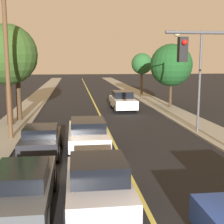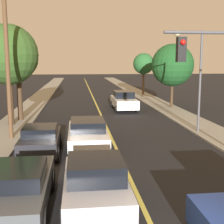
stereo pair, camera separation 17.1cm
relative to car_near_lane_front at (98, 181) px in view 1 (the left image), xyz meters
The scene contains 14 objects.
road_surface 32.54m from the car_near_lane_front, 87.46° to the left, with size 10.32×80.00×0.01m.
sidewalk_left 32.89m from the car_near_lane_front, 98.68° to the left, with size 2.50×80.00×0.12m.
sidewalk_right 33.44m from the car_near_lane_front, 76.42° to the left, with size 2.50×80.00×0.12m.
car_near_lane_front is the anchor object (origin of this frame).
car_near_lane_second 6.91m from the car_near_lane_front, 90.00° to the left, with size 2.10×4.92×1.46m.
car_outer_lane_front 2.27m from the car_near_lane_front, behind, with size 1.84×4.55×1.44m.
car_outer_lane_second 5.96m from the car_near_lane_front, 112.38° to the left, with size 1.85×3.85×1.45m.
car_far_oncoming 19.42m from the car_near_lane_front, 78.82° to the left, with size 2.05×5.12×1.71m.
streetlamp_right 11.70m from the car_near_lane_front, 54.56° to the left, with size 1.78×0.36×6.15m.
utility_pole_left 10.51m from the car_near_lane_front, 116.09° to the left, with size 1.60×0.24×8.56m.
tree_left_near 14.29m from the car_near_lane_front, 111.80° to the left, with size 4.07×4.07×6.81m.
tree_left_far 15.68m from the car_near_lane_front, 108.20° to the left, with size 2.95×2.95×6.00m.
tree_right_near 21.39m from the car_near_lane_front, 66.56° to the left, with size 3.94×3.94×5.93m.
tree_right_far 29.81m from the car_near_lane_front, 75.06° to the left, with size 2.56×2.56×5.29m.
Camera 1 is at (-2.13, -5.65, 4.48)m, focal length 50.00 mm.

